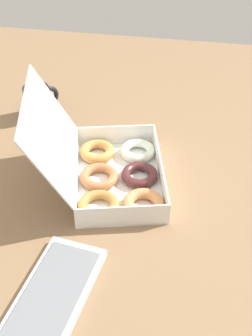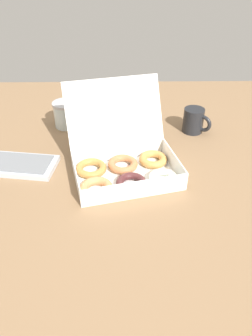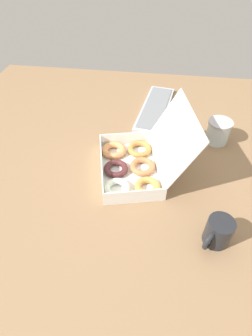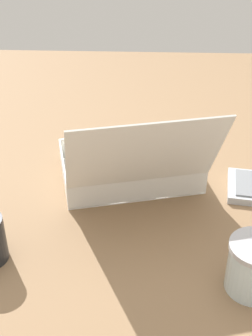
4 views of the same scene
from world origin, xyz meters
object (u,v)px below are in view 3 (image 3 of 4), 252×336
Objects in this scene: donut_box at (135,163)px; keyboard at (155,108)px; coffee_mug at (218,232)px; glass_jar at (218,131)px.

donut_box is 0.88× the size of keyboard.
donut_box is at bearing -7.23° from keyboard.
coffee_mug reaches higher than keyboard.
glass_jar reaches higher than coffee_mug.
glass_jar is at bearing 124.13° from donut_box.
donut_box is 40.33cm from coffee_mug.
keyboard is 36.33cm from glass_jar.
donut_box reaches higher than keyboard.
glass_jar reaches higher than keyboard.
keyboard is 4.31× the size of coffee_mug.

